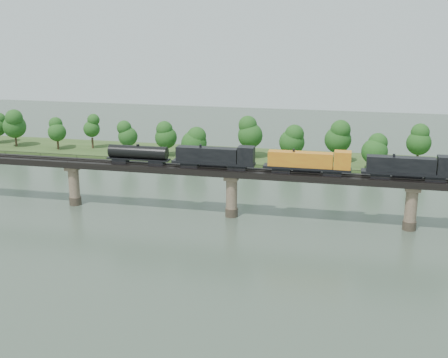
# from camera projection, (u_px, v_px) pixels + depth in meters

# --- Properties ---
(ground) EXTENTS (400.00, 400.00, 0.00)m
(ground) POSITION_uv_depth(u_px,v_px,m) (198.00, 269.00, 103.93)
(ground) COLOR #354336
(ground) RESTS_ON ground
(far_bank) EXTENTS (300.00, 24.00, 1.60)m
(far_bank) POSITION_uv_depth(u_px,v_px,m) (266.00, 159.00, 183.52)
(far_bank) COLOR #2E481C
(far_bank) RESTS_ON ground
(bridge) EXTENTS (236.00, 30.00, 11.50)m
(bridge) POSITION_uv_depth(u_px,v_px,m) (232.00, 194.00, 130.61)
(bridge) COLOR #473A2D
(bridge) RESTS_ON ground
(bridge_superstructure) EXTENTS (220.00, 4.90, 0.75)m
(bridge_superstructure) POSITION_uv_depth(u_px,v_px,m) (232.00, 168.00, 128.89)
(bridge_superstructure) COLOR black
(bridge_superstructure) RESTS_ON bridge
(far_treeline) EXTENTS (289.06, 17.54, 13.60)m
(far_treeline) POSITION_uv_depth(u_px,v_px,m) (239.00, 136.00, 178.87)
(far_treeline) COLOR #382619
(far_treeline) RESTS_ON far_bank
(freight_train) EXTENTS (78.71, 3.07, 5.42)m
(freight_train) POSITION_uv_depth(u_px,v_px,m) (276.00, 160.00, 126.12)
(freight_train) COLOR black
(freight_train) RESTS_ON bridge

